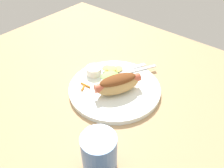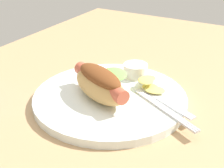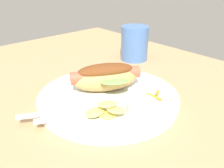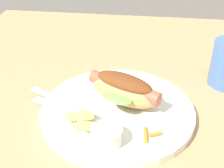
% 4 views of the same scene
% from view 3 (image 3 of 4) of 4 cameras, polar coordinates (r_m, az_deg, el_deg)
% --- Properties ---
extents(ground_plane, '(1.20, 0.90, 0.02)m').
position_cam_3_polar(ground_plane, '(0.50, -0.33, -7.33)').
color(ground_plane, tan).
extents(plate, '(0.30, 0.30, 0.02)m').
position_cam_3_polar(plate, '(0.53, -0.83, -3.12)').
color(plate, white).
rests_on(plate, ground_plane).
extents(hot_dog, '(0.13, 0.15, 0.06)m').
position_cam_3_polar(hot_dog, '(0.53, -1.44, 1.75)').
color(hot_dog, tan).
rests_on(hot_dog, plate).
extents(sauce_ramekin, '(0.05, 0.05, 0.03)m').
position_cam_3_polar(sauce_ramekin, '(0.45, 6.81, -5.41)').
color(sauce_ramekin, white).
rests_on(sauce_ramekin, plate).
extents(fork, '(0.09, 0.15, 0.00)m').
position_cam_3_polar(fork, '(0.47, -10.96, -6.30)').
color(fork, silver).
rests_on(fork, plate).
extents(knife, '(0.07, 0.13, 0.00)m').
position_cam_3_polar(knife, '(0.45, -9.22, -7.34)').
color(knife, silver).
rests_on(knife, plate).
extents(chips_pile, '(0.07, 0.07, 0.02)m').
position_cam_3_polar(chips_pile, '(0.45, -1.47, -6.14)').
color(chips_pile, '#DCCA64').
rests_on(chips_pile, plate).
extents(carrot_garnish, '(0.04, 0.03, 0.01)m').
position_cam_3_polar(carrot_garnish, '(0.52, 9.99, -2.61)').
color(carrot_garnish, orange).
rests_on(carrot_garnish, plate).
extents(drinking_cup, '(0.08, 0.08, 0.10)m').
position_cam_3_polar(drinking_cup, '(0.76, 5.25, 9.42)').
color(drinking_cup, '#4770B2').
rests_on(drinking_cup, ground_plane).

